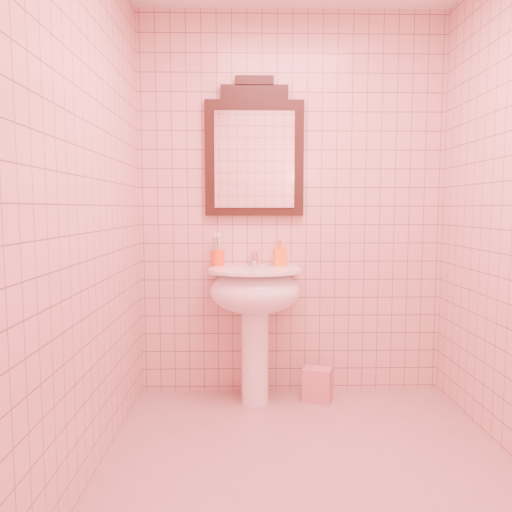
{
  "coord_description": "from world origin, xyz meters",
  "views": [
    {
      "loc": [
        -0.3,
        -2.2,
        1.24
      ],
      "look_at": [
        -0.25,
        0.55,
        0.97
      ],
      "focal_mm": 35.0,
      "sensor_mm": 36.0,
      "label": 1
    }
  ],
  "objects_px": {
    "pedestal_sink": "(255,301)",
    "soap_dispenser": "(280,253)",
    "toothbrush_cup": "(218,258)",
    "towel": "(317,385)",
    "mirror": "(254,152)"
  },
  "relations": [
    {
      "from": "pedestal_sink",
      "to": "soap_dispenser",
      "type": "relative_size",
      "value": 5.08
    },
    {
      "from": "pedestal_sink",
      "to": "toothbrush_cup",
      "type": "height_order",
      "value": "toothbrush_cup"
    },
    {
      "from": "soap_dispenser",
      "to": "towel",
      "type": "height_order",
      "value": "soap_dispenser"
    },
    {
      "from": "mirror",
      "to": "towel",
      "type": "xyz_separation_m",
      "value": [
        0.4,
        -0.17,
        -1.49
      ]
    },
    {
      "from": "pedestal_sink",
      "to": "soap_dispenser",
      "type": "xyz_separation_m",
      "value": [
        0.16,
        0.13,
        0.29
      ]
    },
    {
      "from": "mirror",
      "to": "soap_dispenser",
      "type": "xyz_separation_m",
      "value": [
        0.16,
        -0.07,
        -0.65
      ]
    },
    {
      "from": "mirror",
      "to": "toothbrush_cup",
      "type": "relative_size",
      "value": 4.64
    },
    {
      "from": "toothbrush_cup",
      "to": "soap_dispenser",
      "type": "bearing_deg",
      "value": -2.37
    },
    {
      "from": "mirror",
      "to": "toothbrush_cup",
      "type": "height_order",
      "value": "mirror"
    },
    {
      "from": "toothbrush_cup",
      "to": "soap_dispenser",
      "type": "xyz_separation_m",
      "value": [
        0.4,
        -0.02,
        0.03
      ]
    },
    {
      "from": "mirror",
      "to": "toothbrush_cup",
      "type": "bearing_deg",
      "value": -167.55
    },
    {
      "from": "towel",
      "to": "soap_dispenser",
      "type": "bearing_deg",
      "value": 157.39
    },
    {
      "from": "pedestal_sink",
      "to": "soap_dispenser",
      "type": "distance_m",
      "value": 0.35
    },
    {
      "from": "soap_dispenser",
      "to": "toothbrush_cup",
      "type": "bearing_deg",
      "value": 169.71
    },
    {
      "from": "pedestal_sink",
      "to": "towel",
      "type": "relative_size",
      "value": 4.02
    }
  ]
}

